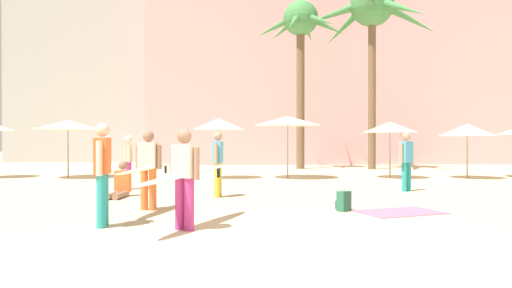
{
  "coord_description": "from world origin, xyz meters",
  "views": [
    {
      "loc": [
        -0.66,
        -6.51,
        1.46
      ],
      "look_at": [
        -0.08,
        7.44,
        1.38
      ],
      "focal_mm": 32.32,
      "sensor_mm": 36.0,
      "label": 1
    }
  ],
  "objects_px": {
    "cafe_umbrella_1": "(68,125)",
    "beach_towel": "(400,212)",
    "palm_tree_far_left": "(372,14)",
    "palm_tree_left": "(301,31)",
    "person_near_left": "(102,170)",
    "backpack": "(343,201)",
    "cafe_umbrella_2": "(219,124)",
    "person_mid_center": "(129,160)",
    "cafe_umbrella_6": "(467,130)",
    "person_far_right": "(185,174)",
    "person_near_right": "(218,161)",
    "person_mid_left": "(120,185)",
    "cafe_umbrella_0": "(390,127)",
    "person_mid_right": "(148,167)",
    "person_far_left": "(406,159)",
    "cafe_umbrella_4": "(288,121)"
  },
  "relations": [
    {
      "from": "cafe_umbrella_1",
      "to": "beach_towel",
      "type": "distance_m",
      "value": 14.03
    },
    {
      "from": "palm_tree_left",
      "to": "person_far_left",
      "type": "relative_size",
      "value": 5.2
    },
    {
      "from": "person_near_left",
      "to": "person_near_right",
      "type": "bearing_deg",
      "value": -117.5
    },
    {
      "from": "cafe_umbrella_0",
      "to": "cafe_umbrella_4",
      "type": "distance_m",
      "value": 4.1
    },
    {
      "from": "cafe_umbrella_1",
      "to": "person_mid_right",
      "type": "height_order",
      "value": "cafe_umbrella_1"
    },
    {
      "from": "person_far_left",
      "to": "person_near_left",
      "type": "distance_m",
      "value": 8.99
    },
    {
      "from": "backpack",
      "to": "cafe_umbrella_2",
      "type": "bearing_deg",
      "value": -24.57
    },
    {
      "from": "cafe_umbrella_6",
      "to": "person_near_left",
      "type": "height_order",
      "value": "cafe_umbrella_6"
    },
    {
      "from": "cafe_umbrella_4",
      "to": "person_near_right",
      "type": "bearing_deg",
      "value": -112.48
    },
    {
      "from": "cafe_umbrella_2",
      "to": "person_far_left",
      "type": "distance_m",
      "value": 7.63
    },
    {
      "from": "person_far_right",
      "to": "person_far_left",
      "type": "bearing_deg",
      "value": 166.34
    },
    {
      "from": "person_near_right",
      "to": "person_mid_right",
      "type": "bearing_deg",
      "value": -110.95
    },
    {
      "from": "palm_tree_left",
      "to": "person_near_left",
      "type": "bearing_deg",
      "value": -109.03
    },
    {
      "from": "backpack",
      "to": "person_near_left",
      "type": "relative_size",
      "value": 0.24
    },
    {
      "from": "cafe_umbrella_2",
      "to": "palm_tree_far_left",
      "type": "bearing_deg",
      "value": 35.98
    },
    {
      "from": "cafe_umbrella_6",
      "to": "beach_towel",
      "type": "height_order",
      "value": "cafe_umbrella_6"
    },
    {
      "from": "palm_tree_far_left",
      "to": "backpack",
      "type": "relative_size",
      "value": 23.32
    },
    {
      "from": "cafe_umbrella_0",
      "to": "cafe_umbrella_2",
      "type": "relative_size",
      "value": 0.94
    },
    {
      "from": "palm_tree_far_left",
      "to": "person_mid_right",
      "type": "distance_m",
      "value": 18.21
    },
    {
      "from": "beach_towel",
      "to": "backpack",
      "type": "height_order",
      "value": "backpack"
    },
    {
      "from": "beach_towel",
      "to": "person_mid_center",
      "type": "relative_size",
      "value": 1.02
    },
    {
      "from": "cafe_umbrella_4",
      "to": "cafe_umbrella_6",
      "type": "relative_size",
      "value": 1.23
    },
    {
      "from": "cafe_umbrella_0",
      "to": "person_mid_left",
      "type": "distance_m",
      "value": 11.03
    },
    {
      "from": "person_near_right",
      "to": "person_near_left",
      "type": "relative_size",
      "value": 0.97
    },
    {
      "from": "cafe_umbrella_0",
      "to": "person_mid_right",
      "type": "relative_size",
      "value": 0.85
    },
    {
      "from": "palm_tree_far_left",
      "to": "beach_towel",
      "type": "relative_size",
      "value": 5.83
    },
    {
      "from": "palm_tree_left",
      "to": "cafe_umbrella_2",
      "type": "xyz_separation_m",
      "value": [
        -4.12,
        -6.26,
        -5.22
      ]
    },
    {
      "from": "person_near_left",
      "to": "palm_tree_far_left",
      "type": "bearing_deg",
      "value": -124.51
    },
    {
      "from": "person_mid_right",
      "to": "person_near_right",
      "type": "bearing_deg",
      "value": 166.58
    },
    {
      "from": "person_near_right",
      "to": "person_mid_left",
      "type": "height_order",
      "value": "person_near_right"
    },
    {
      "from": "cafe_umbrella_2",
      "to": "person_mid_center",
      "type": "distance_m",
      "value": 4.94
    },
    {
      "from": "person_far_left",
      "to": "person_near_right",
      "type": "bearing_deg",
      "value": -113.8
    },
    {
      "from": "person_far_right",
      "to": "cafe_umbrella_2",
      "type": "bearing_deg",
      "value": -147.94
    },
    {
      "from": "person_mid_left",
      "to": "backpack",
      "type": "bearing_deg",
      "value": 68.39
    },
    {
      "from": "cafe_umbrella_6",
      "to": "person_mid_right",
      "type": "distance_m",
      "value": 13.65
    },
    {
      "from": "cafe_umbrella_2",
      "to": "person_mid_right",
      "type": "height_order",
      "value": "cafe_umbrella_2"
    },
    {
      "from": "palm_tree_far_left",
      "to": "palm_tree_left",
      "type": "distance_m",
      "value": 3.8
    },
    {
      "from": "person_near_right",
      "to": "cafe_umbrella_6",
      "type": "bearing_deg",
      "value": 40.46
    },
    {
      "from": "person_mid_center",
      "to": "beach_towel",
      "type": "bearing_deg",
      "value": 127.22
    },
    {
      "from": "cafe_umbrella_2",
      "to": "person_mid_center",
      "type": "height_order",
      "value": "cafe_umbrella_2"
    },
    {
      "from": "cafe_umbrella_6",
      "to": "backpack",
      "type": "xyz_separation_m",
      "value": [
        -6.87,
        -8.25,
        -1.71
      ]
    },
    {
      "from": "cafe_umbrella_6",
      "to": "person_far_right",
      "type": "relative_size",
      "value": 0.75
    },
    {
      "from": "palm_tree_far_left",
      "to": "cafe_umbrella_0",
      "type": "height_order",
      "value": "palm_tree_far_left"
    },
    {
      "from": "cafe_umbrella_6",
      "to": "cafe_umbrella_2",
      "type": "bearing_deg",
      "value": 177.57
    },
    {
      "from": "palm_tree_left",
      "to": "person_far_left",
      "type": "distance_m",
      "value": 13.02
    },
    {
      "from": "person_far_left",
      "to": "beach_towel",
      "type": "bearing_deg",
      "value": -58.12
    },
    {
      "from": "cafe_umbrella_4",
      "to": "person_mid_left",
      "type": "bearing_deg",
      "value": -130.47
    },
    {
      "from": "cafe_umbrella_4",
      "to": "person_near_right",
      "type": "height_order",
      "value": "cafe_umbrella_4"
    },
    {
      "from": "cafe_umbrella_6",
      "to": "person_far_right",
      "type": "height_order",
      "value": "cafe_umbrella_6"
    },
    {
      "from": "cafe_umbrella_0",
      "to": "cafe_umbrella_2",
      "type": "height_order",
      "value": "cafe_umbrella_2"
    }
  ]
}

